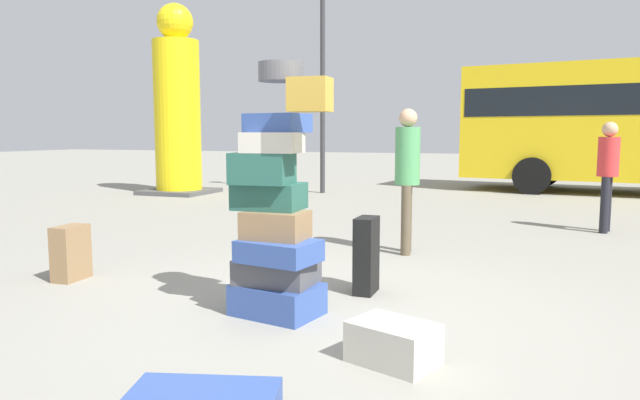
% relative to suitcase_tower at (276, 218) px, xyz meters
% --- Properties ---
extents(ground_plane, '(80.00, 80.00, 0.00)m').
position_rel_suitcase_tower_xyz_m(ground_plane, '(0.30, 0.21, -0.79)').
color(ground_plane, gray).
extents(suitcase_tower, '(0.89, 0.64, 2.01)m').
position_rel_suitcase_tower_xyz_m(suitcase_tower, '(0.00, 0.00, 0.00)').
color(suitcase_tower, '#334F99').
rests_on(suitcase_tower, ground).
extents(suitcase_cream_left_side, '(0.62, 0.53, 0.26)m').
position_rel_suitcase_tower_xyz_m(suitcase_cream_left_side, '(1.12, -0.67, -0.66)').
color(suitcase_cream_left_side, beige).
rests_on(suitcase_cream_left_side, ground).
extents(suitcase_black_foreground_far, '(0.17, 0.33, 0.70)m').
position_rel_suitcase_tower_xyz_m(suitcase_black_foreground_far, '(0.51, 0.86, -0.44)').
color(suitcase_black_foreground_far, black).
rests_on(suitcase_black_foreground_far, ground).
extents(suitcase_brown_upright_blue, '(0.23, 0.38, 0.55)m').
position_rel_suitcase_tower_xyz_m(suitcase_brown_upright_blue, '(-2.40, 0.31, -0.51)').
color(suitcase_brown_upright_blue, olive).
rests_on(suitcase_brown_upright_blue, ground).
extents(person_bearded_onlooker, '(0.30, 0.34, 1.76)m').
position_rel_suitcase_tower_xyz_m(person_bearded_onlooker, '(0.49, 2.76, 0.26)').
color(person_bearded_onlooker, brown).
rests_on(person_bearded_onlooker, ground).
extents(person_tourist_with_camera, '(0.30, 0.33, 1.64)m').
position_rel_suitcase_tower_xyz_m(person_tourist_with_camera, '(2.96, 5.31, 0.19)').
color(person_tourist_with_camera, black).
rests_on(person_tourist_with_camera, ground).
extents(yellow_dummy_statue, '(1.55, 1.55, 4.56)m').
position_rel_suitcase_tower_xyz_m(yellow_dummy_statue, '(-6.26, 7.98, 1.25)').
color(yellow_dummy_statue, yellow).
rests_on(yellow_dummy_statue, ground).
extents(lamp_post, '(0.36, 0.36, 5.44)m').
position_rel_suitcase_tower_xyz_m(lamp_post, '(-2.98, 9.33, 2.82)').
color(lamp_post, '#333338').
rests_on(lamp_post, ground).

